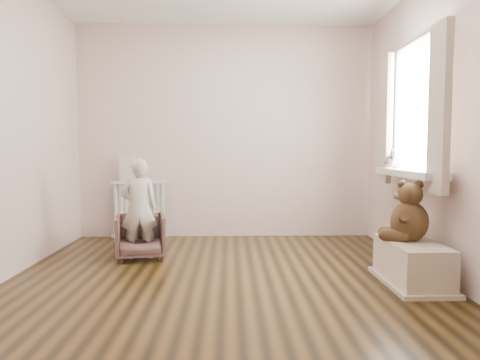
{
  "coord_description": "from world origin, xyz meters",
  "views": [
    {
      "loc": [
        0.06,
        -3.51,
        1.08
      ],
      "look_at": [
        0.15,
        0.45,
        0.8
      ],
      "focal_mm": 32.0,
      "sensor_mm": 36.0,
      "label": 1
    }
  ],
  "objects_px": {
    "toy_bench": "(412,260)",
    "teddy_bear": "(410,200)",
    "radiator": "(139,207)",
    "plush_cat": "(391,158)",
    "child": "(139,208)",
    "armchair": "(141,236)",
    "toy_vanity": "(129,216)"
  },
  "relations": [
    {
      "from": "toy_bench",
      "to": "teddy_bear",
      "type": "bearing_deg",
      "value": 92.95
    },
    {
      "from": "radiator",
      "to": "teddy_bear",
      "type": "xyz_separation_m",
      "value": [
        2.56,
        -1.78,
        0.28
      ]
    },
    {
      "from": "radiator",
      "to": "plush_cat",
      "type": "xyz_separation_m",
      "value": [
        2.71,
        -0.98,
        0.61
      ]
    },
    {
      "from": "child",
      "to": "plush_cat",
      "type": "height_order",
      "value": "plush_cat"
    },
    {
      "from": "radiator",
      "to": "toy_bench",
      "type": "distance_m",
      "value": 3.17
    },
    {
      "from": "armchair",
      "to": "child",
      "type": "bearing_deg",
      "value": -101.69
    },
    {
      "from": "radiator",
      "to": "child",
      "type": "xyz_separation_m",
      "value": [
        0.21,
        -1.01,
        0.12
      ]
    },
    {
      "from": "toy_bench",
      "to": "teddy_bear",
      "type": "relative_size",
      "value": 1.51
    },
    {
      "from": "radiator",
      "to": "toy_bench",
      "type": "relative_size",
      "value": 0.96
    },
    {
      "from": "armchair",
      "to": "plush_cat",
      "type": "height_order",
      "value": "plush_cat"
    },
    {
      "from": "toy_bench",
      "to": "plush_cat",
      "type": "height_order",
      "value": "plush_cat"
    },
    {
      "from": "armchair",
      "to": "toy_bench",
      "type": "bearing_deg",
      "value": -32.28
    },
    {
      "from": "toy_vanity",
      "to": "teddy_bear",
      "type": "height_order",
      "value": "teddy_bear"
    },
    {
      "from": "toy_bench",
      "to": "plush_cat",
      "type": "distance_m",
      "value": 1.19
    },
    {
      "from": "child",
      "to": "toy_bench",
      "type": "height_order",
      "value": "child"
    },
    {
      "from": "toy_bench",
      "to": "plush_cat",
      "type": "bearing_deg",
      "value": 80.8
    },
    {
      "from": "radiator",
      "to": "teddy_bear",
      "type": "height_order",
      "value": "teddy_bear"
    },
    {
      "from": "armchair",
      "to": "teddy_bear",
      "type": "height_order",
      "value": "teddy_bear"
    },
    {
      "from": "toy_vanity",
      "to": "teddy_bear",
      "type": "xyz_separation_m",
      "value": [
        2.68,
        -1.75,
        0.4
      ]
    },
    {
      "from": "child",
      "to": "plush_cat",
      "type": "bearing_deg",
      "value": 168.99
    },
    {
      "from": "plush_cat",
      "to": "child",
      "type": "bearing_deg",
      "value": -173.58
    },
    {
      "from": "armchair",
      "to": "toy_bench",
      "type": "distance_m",
      "value": 2.52
    },
    {
      "from": "toy_vanity",
      "to": "child",
      "type": "bearing_deg",
      "value": -71.34
    },
    {
      "from": "radiator",
      "to": "armchair",
      "type": "distance_m",
      "value": 1.0
    },
    {
      "from": "radiator",
      "to": "plush_cat",
      "type": "distance_m",
      "value": 2.94
    },
    {
      "from": "toy_vanity",
      "to": "armchair",
      "type": "xyz_separation_m",
      "value": [
        0.33,
        -0.93,
        -0.05
      ]
    },
    {
      "from": "child",
      "to": "teddy_bear",
      "type": "xyz_separation_m",
      "value": [
        2.35,
        -0.77,
        0.16
      ]
    },
    {
      "from": "child",
      "to": "toy_bench",
      "type": "bearing_deg",
      "value": 148.79
    },
    {
      "from": "toy_bench",
      "to": "radiator",
      "type": "bearing_deg",
      "value": 144.31
    },
    {
      "from": "toy_bench",
      "to": "teddy_bear",
      "type": "height_order",
      "value": "teddy_bear"
    },
    {
      "from": "radiator",
      "to": "toy_bench",
      "type": "bearing_deg",
      "value": -35.69
    },
    {
      "from": "child",
      "to": "toy_vanity",
      "type": "bearing_deg",
      "value": -83.03
    }
  ]
}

